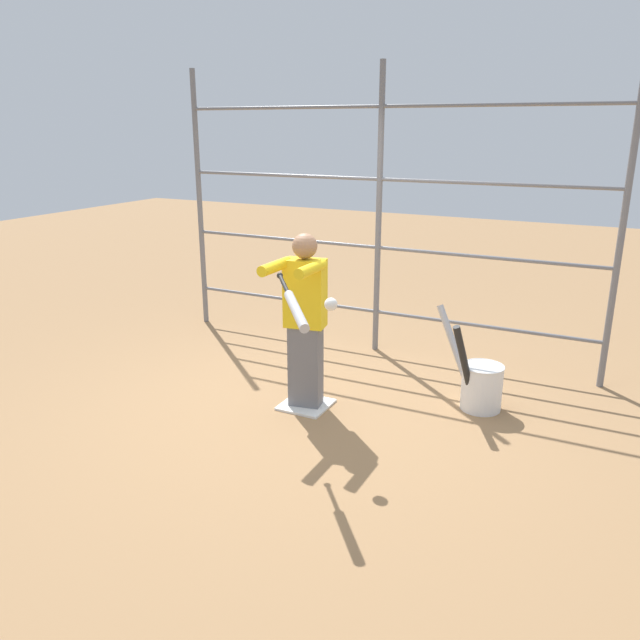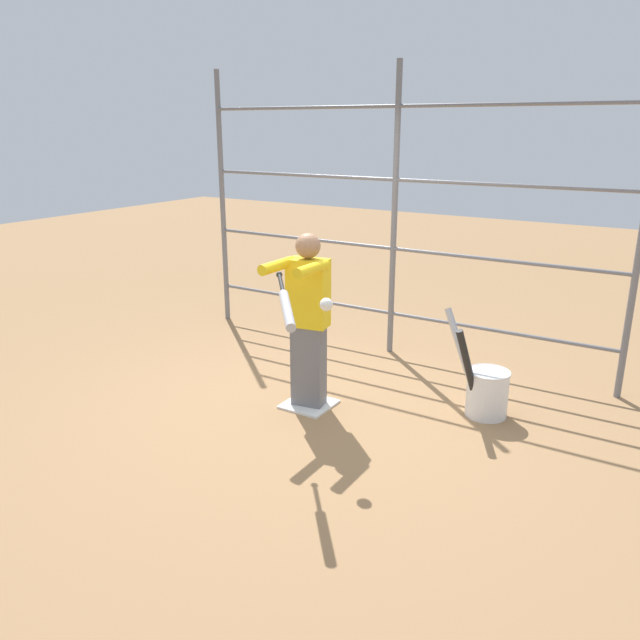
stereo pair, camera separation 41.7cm
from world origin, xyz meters
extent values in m
plane|color=#9E754C|center=(0.00, 0.00, 0.00)|extent=(24.00, 24.00, 0.00)
cube|color=white|center=(0.00, 0.00, 0.01)|extent=(0.40, 0.40, 0.02)
cylinder|color=slate|center=(-2.24, -1.60, 1.46)|extent=(0.06, 0.06, 2.91)
cylinder|color=slate|center=(0.00, -1.60, 1.46)|extent=(0.06, 0.06, 2.91)
cylinder|color=slate|center=(2.24, -1.60, 1.46)|extent=(0.06, 0.06, 2.91)
cylinder|color=slate|center=(0.00, -1.60, 0.42)|extent=(4.48, 0.04, 0.04)
cylinder|color=slate|center=(0.00, -1.60, 1.11)|extent=(4.48, 0.04, 0.04)
cylinder|color=slate|center=(0.00, -1.60, 1.80)|extent=(4.48, 0.04, 0.04)
cylinder|color=slate|center=(0.00, -1.60, 2.49)|extent=(4.48, 0.04, 0.04)
cube|color=slate|center=(0.00, 0.00, 0.36)|extent=(0.29, 0.21, 0.72)
cube|color=yellow|center=(0.00, 0.00, 1.00)|extent=(0.36, 0.24, 0.57)
sphere|color=#9E7051|center=(0.00, 0.00, 1.39)|extent=(0.20, 0.20, 0.20)
cylinder|color=yellow|center=(-0.15, 0.17, 1.26)|extent=(0.09, 0.40, 0.09)
cylinder|color=yellow|center=(0.15, 0.23, 1.26)|extent=(0.09, 0.40, 0.09)
sphere|color=black|center=(0.00, 0.40, 1.24)|extent=(0.05, 0.05, 0.05)
cylinder|color=black|center=(-0.12, 0.54, 1.21)|extent=(0.26, 0.30, 0.08)
cylinder|color=#B2B2B7|center=(-0.40, 0.88, 1.15)|extent=(0.40, 0.46, 0.14)
sphere|color=white|center=(-0.47, 0.49, 1.09)|extent=(0.10, 0.10, 0.10)
cylinder|color=white|center=(-1.36, -0.62, 0.19)|extent=(0.34, 0.34, 0.39)
torus|color=white|center=(-1.36, -0.62, 0.39)|extent=(0.35, 0.35, 0.01)
cylinder|color=#B2B2B7|center=(-1.10, -0.73, 0.43)|extent=(0.46, 0.24, 0.80)
cylinder|color=black|center=(-1.24, -0.46, 0.41)|extent=(0.23, 0.28, 0.76)
camera|label=1|loc=(-2.31, 4.34, 2.32)|focal=35.00mm
camera|label=2|loc=(-2.68, 4.13, 2.32)|focal=35.00mm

